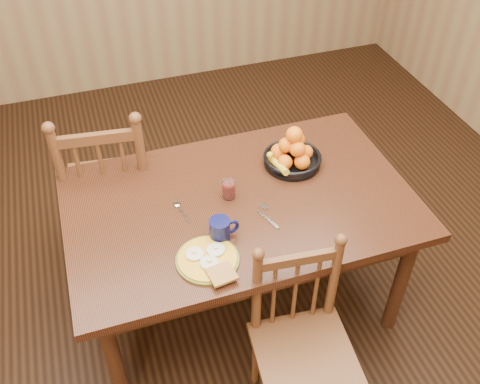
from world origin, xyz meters
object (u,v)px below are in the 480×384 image
object	(u,v)px
dining_table	(240,213)
breakfast_plate	(208,260)
coffee_mug	(221,229)
chair_near	(302,344)
chair_far	(111,188)
fruit_bowl	(292,154)

from	to	relation	value
dining_table	breakfast_plate	world-z (taller)	breakfast_plate
dining_table	coffee_mug	size ratio (longest dim) A/B	11.98
breakfast_plate	chair_near	bearing A→B (deg)	-44.17
chair_far	coffee_mug	size ratio (longest dim) A/B	7.81
chair_near	fruit_bowl	distance (m)	0.91
breakfast_plate	fruit_bowl	bearing A→B (deg)	40.28
chair_far	coffee_mug	xyz separation A→B (m)	(0.40, -0.76, 0.29)
chair_far	chair_near	world-z (taller)	chair_far
coffee_mug	chair_near	bearing A→B (deg)	-61.92
dining_table	chair_near	xyz separation A→B (m)	(0.07, -0.62, -0.23)
dining_table	fruit_bowl	distance (m)	0.40
dining_table	fruit_bowl	size ratio (longest dim) A/B	5.52
dining_table	breakfast_plate	xyz separation A→B (m)	(-0.24, -0.31, 0.10)
dining_table	chair_far	xyz separation A→B (m)	(-0.56, 0.56, -0.16)
dining_table	chair_near	world-z (taller)	chair_near
dining_table	chair_far	size ratio (longest dim) A/B	1.53
chair_near	coffee_mug	distance (m)	0.60
chair_far	chair_near	size ratio (longest dim) A/B	1.16
dining_table	chair_near	distance (m)	0.66
breakfast_plate	coffee_mug	xyz separation A→B (m)	(0.09, 0.11, 0.04)
breakfast_plate	coffee_mug	bearing A→B (deg)	51.92
chair_far	chair_near	xyz separation A→B (m)	(0.63, -1.17, -0.07)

